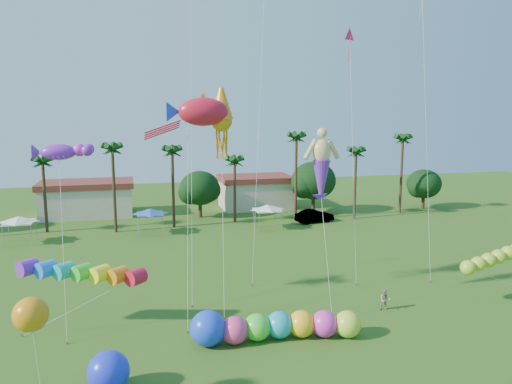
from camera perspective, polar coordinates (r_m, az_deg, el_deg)
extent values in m
cylinder|color=#3A2819|center=(64.18, -22.98, -0.54)|extent=(0.36, 0.36, 8.50)
cylinder|color=#3A2819|center=(61.33, -15.91, 0.13)|extent=(0.36, 0.36, 10.00)
cylinder|color=#3A2819|center=(62.53, -9.45, 0.29)|extent=(0.36, 0.36, 9.50)
cylinder|color=#3A2819|center=(64.75, -2.44, 0.04)|extent=(0.36, 0.36, 8.00)
cylinder|color=#3A2819|center=(65.67, 4.58, 1.47)|extent=(0.36, 0.36, 11.00)
cylinder|color=#3A2819|center=(67.88, 11.25, 0.72)|extent=(0.36, 0.36, 9.00)
cylinder|color=#3A2819|center=(73.27, 16.26, 1.74)|extent=(0.36, 0.36, 10.50)
sphere|color=#113814|center=(67.98, -6.44, 0.45)|extent=(5.46, 5.46, 5.46)
sphere|color=#113814|center=(70.85, 6.60, 1.31)|extent=(6.30, 6.30, 6.30)
sphere|color=#113814|center=(77.77, 18.65, 0.89)|extent=(5.04, 5.04, 5.04)
cube|color=beige|center=(72.89, -18.72, -1.01)|extent=(12.00, 7.00, 4.00)
cube|color=beige|center=(74.84, -0.09, -0.26)|extent=(10.00, 7.00, 4.00)
pyramid|color=white|center=(59.95, -25.49, -2.81)|extent=(3.00, 3.00, 0.60)
pyramid|color=blue|center=(59.75, -12.03, -2.14)|extent=(3.00, 3.00, 0.60)
pyramid|color=white|center=(60.88, 1.30, -1.73)|extent=(3.00, 3.00, 0.60)
imported|color=#4C4C54|center=(65.41, 6.71, -2.74)|extent=(5.34, 2.75, 1.68)
imported|color=gray|center=(38.07, 14.53, -11.84)|extent=(0.94, 0.83, 1.60)
sphere|color=#E53C83|center=(32.07, -2.47, -15.52)|extent=(1.74, 1.74, 1.74)
sphere|color=#40DE34|center=(32.46, 0.12, -15.20)|extent=(1.74, 1.74, 1.74)
sphere|color=#1AA3BC|center=(32.81, 2.67, -14.93)|extent=(1.74, 1.74, 1.74)
sphere|color=yellow|center=(33.06, 5.24, -14.77)|extent=(1.74, 1.74, 1.74)
sphere|color=#E335BE|center=(33.23, 7.83, -14.69)|extent=(1.74, 1.74, 1.74)
sphere|color=#B8E432|center=(33.41, 10.43, -14.62)|extent=(1.74, 1.74, 1.74)
sphere|color=blue|center=(31.86, -5.51, -15.25)|extent=(2.43, 2.43, 2.22)
sphere|color=#1B2FFA|center=(28.21, -16.50, -19.09)|extent=(2.16, 2.16, 2.16)
cylinder|color=red|center=(34.28, -16.94, -9.53)|extent=(7.33, 5.11, 1.08)
cylinder|color=silver|center=(35.17, -19.51, -12.22)|extent=(7.26, 0.39, 3.52)
cylinder|color=brown|center=(36.50, -25.20, -14.61)|extent=(0.08, 0.08, 0.16)
ellipsoid|color=#A3CF2E|center=(40.31, 23.05, -7.95)|extent=(6.08, 2.46, 1.31)
cylinder|color=silver|center=(42.84, 26.69, -9.24)|extent=(6.93, 0.08, 2.92)
sphere|color=orange|center=(24.80, -24.35, -12.63)|extent=(2.05, 2.05, 1.56)
cylinder|color=silver|center=(25.69, -23.58, -18.40)|extent=(0.41, 0.42, 5.39)
cylinder|color=silver|center=(35.35, 8.10, -5.97)|extent=(0.29, 3.34, 10.18)
cylinder|color=brown|center=(35.52, 8.75, -14.48)|extent=(0.08, 0.08, 0.16)
ellipsoid|color=red|center=(36.00, -6.03, 9.11)|extent=(5.65, 2.98, 2.24)
cylinder|color=silver|center=(34.20, -6.88, -2.94)|extent=(2.01, 4.92, 14.26)
cylinder|color=brown|center=(34.00, -7.82, -15.57)|extent=(0.08, 0.08, 0.16)
cylinder|color=silver|center=(38.53, -7.42, 8.55)|extent=(1.24, 6.48, 27.80)
cylinder|color=brown|center=(38.00, -7.31, -12.82)|extent=(0.08, 0.08, 0.16)
cone|color=orange|center=(36.70, -3.96, 8.12)|extent=(2.27, 2.27, 4.93)
cylinder|color=silver|center=(35.54, -3.80, -2.97)|extent=(0.68, 3.87, 13.61)
cylinder|color=brown|center=(35.73, -3.64, -14.23)|extent=(0.08, 0.08, 0.16)
ellipsoid|color=purple|center=(36.38, -21.62, 4.28)|extent=(4.03, 2.28, 1.55)
cylinder|color=silver|center=(34.83, -21.22, -5.55)|extent=(0.45, 4.99, 11.58)
cylinder|color=brown|center=(34.36, -20.79, -15.84)|extent=(0.08, 0.08, 0.16)
cone|color=#F91B5B|center=(44.13, 10.66, 17.13)|extent=(1.33, 0.82, 1.34)
cylinder|color=silver|center=(42.31, 11.03, 3.55)|extent=(0.29, 3.35, 20.50)
cylinder|color=brown|center=(42.97, 11.40, -10.29)|extent=(0.08, 0.08, 0.16)
cylinder|color=silver|center=(44.50, 18.89, 5.81)|extent=(0.04, 3.54, 24.08)
cylinder|color=brown|center=(45.26, 19.32, -9.63)|extent=(0.08, 0.08, 0.16)
cylinder|color=silver|center=(41.22, 0.35, 8.29)|extent=(2.00, 3.14, 27.27)
cylinder|color=brown|center=(41.94, -0.45, -10.59)|extent=(0.08, 0.08, 0.16)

